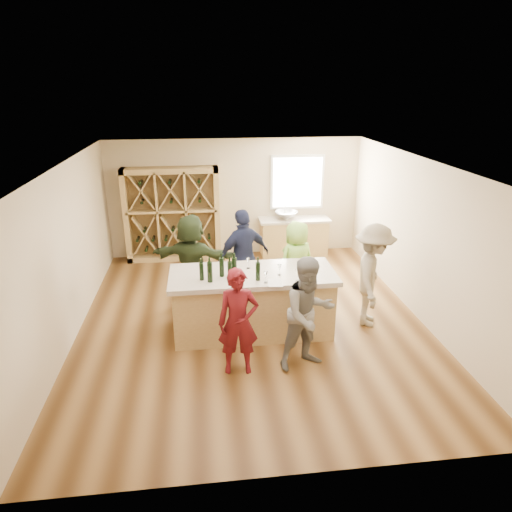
{
  "coord_description": "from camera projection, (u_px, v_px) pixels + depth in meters",
  "views": [
    {
      "loc": [
        -0.81,
        -7.21,
        4.0
      ],
      "look_at": [
        0.1,
        0.2,
        1.15
      ],
      "focal_mm": 32.0,
      "sensor_mm": 36.0,
      "label": 1
    }
  ],
  "objects": [
    {
      "name": "wall_right",
      "position": [
        423.0,
        240.0,
        8.05
      ],
      "size": [
        0.1,
        7.0,
        2.8
      ],
      "primitive_type": "cube",
      "color": "#CAB692",
      "rests_on": "ground"
    },
    {
      "name": "person_near_left",
      "position": [
        238.0,
        322.0,
        6.49
      ],
      "size": [
        0.61,
        0.46,
        1.61
      ],
      "primitive_type": "imported",
      "rotation": [
        0.0,
        0.0,
        -0.05
      ],
      "color": "#590F14",
      "rests_on": "floor"
    },
    {
      "name": "person_near_right",
      "position": [
        309.0,
        314.0,
        6.59
      ],
      "size": [
        0.94,
        0.7,
        1.73
      ],
      "primitive_type": "imported",
      "rotation": [
        0.0,
        0.0,
        0.31
      ],
      "color": "slate",
      "rests_on": "floor"
    },
    {
      "name": "tasting_menu_a",
      "position": [
        236.0,
        283.0,
        7.09
      ],
      "size": [
        0.24,
        0.31,
        0.0
      ],
      "primitive_type": "cube",
      "rotation": [
        0.0,
        0.0,
        -0.15
      ],
      "color": "white",
      "rests_on": "tasting_counter_top"
    },
    {
      "name": "faucet",
      "position": [
        285.0,
        211.0,
        11.09
      ],
      "size": [
        0.02,
        0.02,
        0.3
      ],
      "primitive_type": "cylinder",
      "color": "silver",
      "rests_on": "back_counter_top"
    },
    {
      "name": "wine_glass_f",
      "position": [
        248.0,
        263.0,
        7.61
      ],
      "size": [
        0.07,
        0.07,
        0.18
      ],
      "primitive_type": "cone",
      "color": "white",
      "rests_on": "tasting_counter_top"
    },
    {
      "name": "back_counter_base",
      "position": [
        294.0,
        238.0,
        11.18
      ],
      "size": [
        1.6,
        0.58,
        0.86
      ],
      "primitive_type": "cube",
      "color": "tan",
      "rests_on": "floor"
    },
    {
      "name": "person_far_left",
      "position": [
        192.0,
        260.0,
        8.51
      ],
      "size": [
        1.75,
        1.05,
        1.78
      ],
      "primitive_type": "imported",
      "rotation": [
        0.0,
        0.0,
        2.84
      ],
      "color": "#263319",
      "rests_on": "floor"
    },
    {
      "name": "sink",
      "position": [
        286.0,
        215.0,
        10.95
      ],
      "size": [
        0.54,
        0.54,
        0.19
      ],
      "primitive_type": "imported",
      "color": "silver",
      "rests_on": "back_counter_top"
    },
    {
      "name": "floor",
      "position": [
        252.0,
        322.0,
        8.22
      ],
      "size": [
        6.0,
        7.0,
        0.1
      ],
      "primitive_type": "cube",
      "color": "brown",
      "rests_on": "ground"
    },
    {
      "name": "wine_bottle_a",
      "position": [
        202.0,
        272.0,
        7.15
      ],
      "size": [
        0.09,
        0.09,
        0.28
      ],
      "primitive_type": "cylinder",
      "rotation": [
        0.0,
        0.0,
        0.42
      ],
      "color": "black",
      "rests_on": "tasting_counter_top"
    },
    {
      "name": "wine_bottle_b",
      "position": [
        210.0,
        272.0,
        7.08
      ],
      "size": [
        0.09,
        0.09,
        0.33
      ],
      "primitive_type": "cylinder",
      "rotation": [
        0.0,
        0.0,
        -0.1
      ],
      "color": "black",
      "rests_on": "tasting_counter_top"
    },
    {
      "name": "tasting_menu_b",
      "position": [
        275.0,
        283.0,
        7.1
      ],
      "size": [
        0.25,
        0.33,
        0.0
      ],
      "primitive_type": "cube",
      "rotation": [
        0.0,
        0.0,
        -0.1
      ],
      "color": "white",
      "rests_on": "tasting_counter_top"
    },
    {
      "name": "wine_bottle_d",
      "position": [
        230.0,
        270.0,
        7.2
      ],
      "size": [
        0.07,
        0.07,
        0.29
      ],
      "primitive_type": "cylinder",
      "rotation": [
        0.0,
        0.0,
        0.05
      ],
      "color": "black",
      "rests_on": "tasting_counter_top"
    },
    {
      "name": "window_pane",
      "position": [
        297.0,
        182.0,
        10.94
      ],
      "size": [
        1.18,
        0.01,
        1.18
      ],
      "primitive_type": "cube",
      "color": "white",
      "rests_on": "wall_back"
    },
    {
      "name": "tasting_menu_c",
      "position": [
        310.0,
        280.0,
        7.18
      ],
      "size": [
        0.31,
        0.37,
        0.0
      ],
      "primitive_type": "cube",
      "rotation": [
        0.0,
        0.0,
        -0.28
      ],
      "color": "white",
      "rests_on": "tasting_counter_top"
    },
    {
      "name": "wine_bottle_e",
      "position": [
        234.0,
        267.0,
        7.26
      ],
      "size": [
        0.08,
        0.08,
        0.33
      ],
      "primitive_type": "cylinder",
      "rotation": [
        0.0,
        0.0,
        -0.02
      ],
      "color": "black",
      "rests_on": "tasting_counter_top"
    },
    {
      "name": "tasting_counter_top",
      "position": [
        253.0,
        275.0,
        7.48
      ],
      "size": [
        2.72,
        1.12,
        0.08
      ],
      "primitive_type": "cube",
      "color": "#B8AB96",
      "rests_on": "tasting_counter_base"
    },
    {
      "name": "wine_bottle_c",
      "position": [
        222.0,
        267.0,
        7.29
      ],
      "size": [
        0.09,
        0.09,
        0.31
      ],
      "primitive_type": "cylinder",
      "rotation": [
        0.0,
        0.0,
        -0.18
      ],
      "color": "black",
      "rests_on": "tasting_counter_top"
    },
    {
      "name": "person_far_right",
      "position": [
        296.0,
        262.0,
        8.71
      ],
      "size": [
        0.92,
        0.78,
        1.59
      ],
      "primitive_type": "imported",
      "rotation": [
        0.0,
        0.0,
        3.56
      ],
      "color": "#8CC64C",
      "rests_on": "floor"
    },
    {
      "name": "wine_glass_a",
      "position": [
        238.0,
        279.0,
        7.01
      ],
      "size": [
        0.08,
        0.08,
        0.17
      ],
      "primitive_type": "cone",
      "rotation": [
        0.0,
        0.0,
        0.21
      ],
      "color": "white",
      "rests_on": "tasting_counter_top"
    },
    {
      "name": "wall_front",
      "position": [
        293.0,
        369.0,
        4.42
      ],
      "size": [
        6.0,
        0.1,
        2.8
      ],
      "primitive_type": "cube",
      "color": "#CAB692",
      "rests_on": "ground"
    },
    {
      "name": "wine_glass_e",
      "position": [
        316.0,
        272.0,
        7.27
      ],
      "size": [
        0.07,
        0.07,
        0.17
      ],
      "primitive_type": "cone",
      "rotation": [
        0.0,
        0.0,
        -0.05
      ],
      "color": "white",
      "rests_on": "tasting_counter_top"
    },
    {
      "name": "person_far_mid",
      "position": [
        244.0,
        256.0,
        8.62
      ],
      "size": [
        1.21,
        0.95,
        1.84
      ],
      "primitive_type": "imported",
      "rotation": [
        0.0,
        0.0,
        3.57
      ],
      "color": "#191E38",
      "rests_on": "floor"
    },
    {
      "name": "wall_left",
      "position": [
        64.0,
        254.0,
        7.36
      ],
      "size": [
        0.1,
        7.0,
        2.8
      ],
      "primitive_type": "cube",
      "color": "#CAB692",
      "rests_on": "ground"
    },
    {
      "name": "tasting_counter_base",
      "position": [
        253.0,
        304.0,
        7.67
      ],
      "size": [
        2.6,
        1.0,
        1.0
      ],
      "primitive_type": "cube",
      "color": "tan",
      "rests_on": "floor"
    },
    {
      "name": "ceiling",
      "position": [
        251.0,
        160.0,
        7.19
      ],
      "size": [
        6.0,
        7.0,
        0.1
      ],
      "primitive_type": "cube",
      "color": "white",
      "rests_on": "ground"
    },
    {
      "name": "wine_glass_c",
      "position": [
        297.0,
        275.0,
        7.13
      ],
      "size": [
        0.09,
        0.09,
        0.2
      ],
      "primitive_type": "cone",
      "rotation": [
        0.0,
        0.0,
        -0.31
      ],
      "color": "white",
      "rests_on": "tasting_counter_top"
    },
    {
      "name": "wine_bottle_f",
      "position": [
        258.0,
        271.0,
        7.14
      ],
      "size": [
        0.07,
        0.07,
        0.3
      ],
      "primitive_type": "cylinder",
      "color": "black",
      "rests_on": "tasting_counter_top"
    },
    {
      "name": "person_server",
      "position": [
        372.0,
        276.0,
        7.79
      ],
      "size": [
        0.94,
        1.29,
        1.82
      ],
      "primitive_type": "imported",
      "rotation": [
        0.0,
        0.0,
        1.19
      ],
      "color": "gray",
      "rests_on": "floor"
    },
    {
      "name": "back_counter_top",
      "position": [
        294.0,
        220.0,
        11.01
      ],
      "size": [
        1.7,
        0.62,
        0.06
      ],
      "primitive_type": "cube",
      "color": "#B8AB96",
      "rests_on": "back_counter_base"
    },
    {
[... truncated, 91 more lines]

